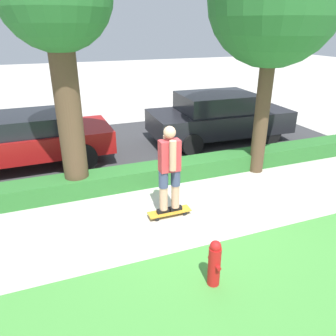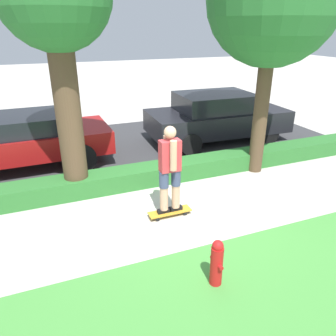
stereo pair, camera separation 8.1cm
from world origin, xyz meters
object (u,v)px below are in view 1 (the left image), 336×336
(tree_mid, at_px, (275,0))
(parked_car_middle, at_px, (218,117))
(skater_person, at_px, (170,168))
(parked_car_front, at_px, (19,139))
(tree_near, at_px, (56,4))
(fire_hydrant, at_px, (214,263))
(skateboard, at_px, (169,212))

(tree_mid, xyz_separation_m, parked_car_middle, (0.25, 2.43, -3.06))
(skater_person, height_order, parked_car_front, skater_person)
(parked_car_front, distance_m, parked_car_middle, 5.67)
(skater_person, relative_size, parked_car_front, 0.38)
(skater_person, bearing_deg, tree_near, 134.20)
(parked_car_front, height_order, fire_hydrant, parked_car_front)
(parked_car_front, bearing_deg, skater_person, -54.57)
(skateboard, relative_size, tree_near, 0.17)
(skater_person, bearing_deg, fire_hydrant, -92.28)
(skater_person, xyz_separation_m, parked_car_middle, (3.03, 3.65, -0.22))
(skater_person, relative_size, tree_mid, 0.32)
(skater_person, distance_m, tree_near, 3.44)
(skater_person, distance_m, tree_mid, 4.15)
(parked_car_front, bearing_deg, fire_hydrant, -65.93)
(skateboard, bearing_deg, skater_person, -153.43)
(tree_mid, distance_m, parked_car_middle, 3.91)
(tree_mid, xyz_separation_m, parked_car_front, (-5.42, 2.35, -3.08))
(parked_car_middle, bearing_deg, skateboard, -127.60)
(skateboard, distance_m, skater_person, 0.91)
(tree_mid, relative_size, parked_car_middle, 1.22)
(parked_car_middle, bearing_deg, tree_near, -153.07)
(skater_person, height_order, fire_hydrant, skater_person)
(skater_person, height_order, parked_car_middle, skater_person)
(skateboard, bearing_deg, parked_car_front, 126.47)
(skater_person, bearing_deg, parked_car_middle, 50.34)
(parked_car_front, relative_size, fire_hydrant, 6.15)
(skateboard, height_order, fire_hydrant, fire_hydrant)
(parked_car_front, bearing_deg, skateboard, -54.57)
(tree_near, distance_m, tree_mid, 4.31)
(skater_person, xyz_separation_m, parked_car_front, (-2.64, 3.57, -0.25))
(parked_car_front, distance_m, fire_hydrant, 6.05)
(parked_car_middle, relative_size, fire_hydrant, 5.98)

